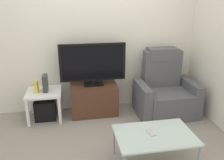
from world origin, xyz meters
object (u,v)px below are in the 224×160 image
Objects in this scene: tv_stand at (94,99)px; book_upright at (36,87)px; recliner_armchair at (165,92)px; game_console at (45,83)px; coffee_table at (155,136)px; television at (93,63)px; side_table at (44,96)px; cell_phone at (151,132)px; subwoofer_box at (46,109)px.

tv_stand is 4.34× the size of book_upright.
recliner_armchair is 1.97m from game_console.
tv_stand is at bearing 111.11° from coffee_table.
coffee_table is (0.55, -1.42, 0.12)m from tv_stand.
television reaches higher than side_table.
book_upright reaches higher than tv_stand.
recliner_armchair is at bearing 54.61° from cell_phone.
television is 3.28× the size of subwoofer_box.
book_upright is 0.20× the size of coffee_table.
cell_phone reaches higher than coffee_table.
tv_stand is 0.81m from subwoofer_box.
cell_phone is (1.42, -1.34, -0.16)m from book_upright.
recliner_armchair reaches higher than cell_phone.
coffee_table is at bearing -45.84° from side_table.
television reaches higher than subwoofer_box.
book_upright reaches higher than subwoofer_box.
subwoofer_box is at bearing -177.69° from tv_stand.
subwoofer_box is 1.25× the size of game_console.
book_upright is at bearing 136.62° from coffee_table.
game_console is (0.03, 0.01, 0.21)m from side_table.
coffee_table is at bearing -118.16° from recliner_armchair.
subwoofer_box is (-0.00, 0.00, -0.23)m from side_table.
coffee_table is at bearing -43.38° from book_upright.
side_table is (-0.80, -0.03, 0.14)m from tv_stand.
tv_stand is 0.85× the size of coffee_table.
subwoofer_box is 1.91m from cell_phone.
game_console is at bearing 133.21° from coffee_table.
television is at bearing 90.00° from tv_stand.
cell_phone is (1.32, -1.36, 0.01)m from side_table.
tv_stand is 0.62m from television.
recliner_armchair is (1.19, -0.19, -0.50)m from television.
tv_stand is at bearing 1.67° from game_console.
television is at bearing 169.77° from recliner_armchair.
side_table reaches higher than cell_phone.
television is at bearing 110.85° from coffee_table.
book_upright is at bearing -168.69° from side_table.
television is 1.98× the size of side_table.
coffee_table is (-0.64, -1.25, -0.00)m from recliner_armchair.
cell_phone is at bearing -45.79° from side_table.
recliner_armchair is at bearing -4.44° from game_console.
side_table is at bearing 174.92° from recliner_armchair.
tv_stand is at bearing 2.31° from side_table.
game_console is at bearing -178.33° from tv_stand.
cell_phone is (0.52, -1.39, 0.15)m from tv_stand.
tv_stand is 1.42× the size of side_table.
television is at bearing 103.75° from cell_phone.
television is (0.00, 0.02, 0.62)m from tv_stand.
side_table is 0.60× the size of coffee_table.
recliner_armchair is 1.40m from coffee_table.
cell_phone is (-0.03, 0.03, 0.03)m from coffee_table.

